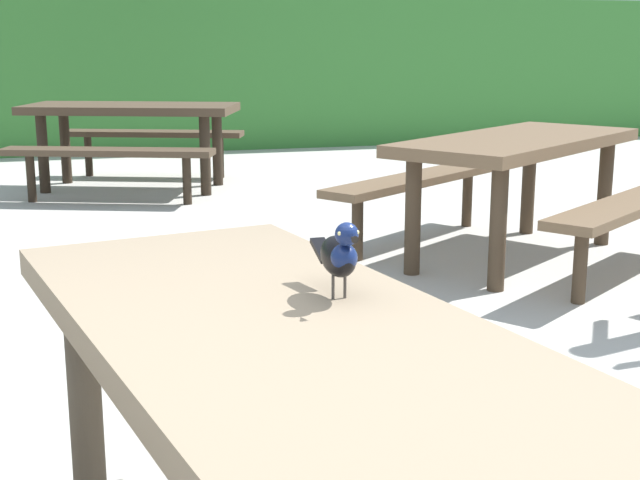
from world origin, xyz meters
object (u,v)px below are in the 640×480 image
(picnic_table_foreground, at_px, (281,403))
(bird_grackle, at_px, (340,254))
(picnic_table_far_centre, at_px, (517,167))
(picnic_table_mid_left, at_px, (131,126))

(picnic_table_foreground, relative_size, bird_grackle, 7.03)
(picnic_table_foreground, bearing_deg, picnic_table_far_centre, 54.69)
(bird_grackle, relative_size, picnic_table_far_centre, 0.12)
(picnic_table_mid_left, relative_size, picnic_table_far_centre, 0.92)
(bird_grackle, bearing_deg, picnic_table_foreground, -145.33)
(picnic_table_foreground, distance_m, bird_grackle, 0.35)
(picnic_table_foreground, distance_m, picnic_table_mid_left, 6.24)
(picnic_table_mid_left, distance_m, picnic_table_far_centre, 3.79)
(bird_grackle, xyz_separation_m, picnic_table_mid_left, (-0.04, 6.13, -0.29))
(bird_grackle, height_order, picnic_table_far_centre, bird_grackle)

